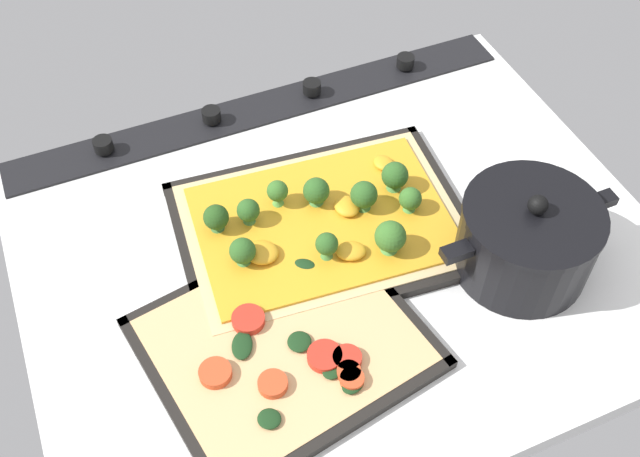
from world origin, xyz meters
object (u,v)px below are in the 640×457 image
(cooking_pot, at_px, (526,239))
(baking_tray_front, at_px, (323,228))
(broccoli_pizza, at_px, (324,221))
(veggie_pizza_back, at_px, (285,344))
(baking_tray_back, at_px, (284,344))

(cooking_pot, bearing_deg, baking_tray_front, -36.21)
(broccoli_pizza, relative_size, veggie_pizza_back, 1.18)
(baking_tray_back, bearing_deg, cooking_pot, 178.88)
(baking_tray_back, height_order, veggie_pizza_back, veggie_pizza_back)
(broccoli_pizza, xyz_separation_m, veggie_pizza_back, (0.11, 0.15, -0.01))
(baking_tray_front, bearing_deg, cooking_pot, 143.79)
(veggie_pizza_back, bearing_deg, broccoli_pizza, -127.44)
(baking_tray_front, bearing_deg, baking_tray_back, 52.31)
(cooking_pot, bearing_deg, veggie_pizza_back, -0.29)
(broccoli_pizza, xyz_separation_m, baking_tray_back, (0.11, 0.14, -0.02))
(veggie_pizza_back, xyz_separation_m, cooking_pot, (-0.32, 0.00, 0.04))
(baking_tray_front, height_order, baking_tray_back, same)
(baking_tray_front, distance_m, cooking_pot, 0.26)
(baking_tray_front, height_order, veggie_pizza_back, veggie_pizza_back)
(baking_tray_front, distance_m, baking_tray_back, 0.18)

